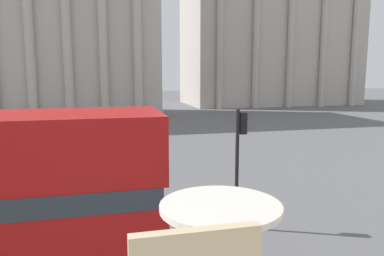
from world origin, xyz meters
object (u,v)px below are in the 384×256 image
traffic_light_near (239,152)px  pedestrian_olive (17,196)px  cafe_dining_table (220,242)px  plaza_building_left (37,13)px  plaza_building_right (270,25)px  pedestrian_white (84,132)px

traffic_light_near → pedestrian_olive: traffic_light_near is taller
cafe_dining_table → traffic_light_near: cafe_dining_table is taller
plaza_building_left → pedestrian_olive: bearing=-83.8°
traffic_light_near → pedestrian_olive: (-7.15, 2.05, -1.57)m
cafe_dining_table → plaza_building_right: bearing=64.5°
plaza_building_left → traffic_light_near: size_ratio=6.67×
pedestrian_white → plaza_building_left: bearing=-26.1°
cafe_dining_table → plaza_building_left: bearing=98.9°
cafe_dining_table → pedestrian_white: bearing=93.8°
plaza_building_left → pedestrian_olive: (3.53, -32.58, -10.65)m
plaza_building_right → pedestrian_white: 42.89m
pedestrian_white → traffic_light_near: bearing=157.6°
plaza_building_left → plaza_building_right: bearing=18.7°
cafe_dining_table → pedestrian_olive: size_ratio=0.42×
plaza_building_right → pedestrian_white: size_ratio=16.53×
plaza_building_left → traffic_light_near: 37.35m
plaza_building_right → pedestrian_olive: size_ratio=15.55×
traffic_light_near → pedestrian_white: size_ratio=2.40×
pedestrian_olive → cafe_dining_table: bearing=-85.4°
plaza_building_left → pedestrian_olive: 34.46m
cafe_dining_table → plaza_building_right: plaza_building_right is taller
traffic_light_near → pedestrian_olive: size_ratio=2.26×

